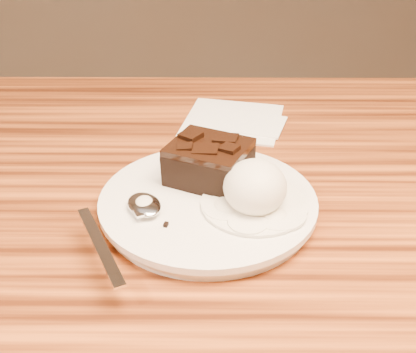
{
  "coord_description": "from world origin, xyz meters",
  "views": [
    {
      "loc": [
        -0.11,
        -0.5,
        1.09
      ],
      "look_at": [
        -0.12,
        0.0,
        0.79
      ],
      "focal_mm": 46.97,
      "sensor_mm": 36.0,
      "label": 1
    }
  ],
  "objects_px": {
    "ice_cream_scoop": "(255,187)",
    "spoon": "(144,206)",
    "plate": "(208,205)",
    "brownie": "(209,164)",
    "napkin": "(233,120)"
  },
  "relations": [
    {
      "from": "ice_cream_scoop",
      "to": "spoon",
      "type": "xyz_separation_m",
      "value": [
        -0.11,
        -0.01,
        -0.02
      ]
    },
    {
      "from": "plate",
      "to": "brownie",
      "type": "xyz_separation_m",
      "value": [
        0.0,
        0.04,
        0.03
      ]
    },
    {
      "from": "ice_cream_scoop",
      "to": "spoon",
      "type": "distance_m",
      "value": 0.12
    },
    {
      "from": "napkin",
      "to": "ice_cream_scoop",
      "type": "bearing_deg",
      "value": -86.71
    },
    {
      "from": "brownie",
      "to": "plate",
      "type": "bearing_deg",
      "value": -91.54
    },
    {
      "from": "plate",
      "to": "ice_cream_scoop",
      "type": "height_order",
      "value": "ice_cream_scoop"
    },
    {
      "from": "plate",
      "to": "napkin",
      "type": "height_order",
      "value": "plate"
    },
    {
      "from": "ice_cream_scoop",
      "to": "spoon",
      "type": "height_order",
      "value": "ice_cream_scoop"
    },
    {
      "from": "spoon",
      "to": "ice_cream_scoop",
      "type": "bearing_deg",
      "value": -21.41
    },
    {
      "from": "brownie",
      "to": "ice_cream_scoop",
      "type": "height_order",
      "value": "ice_cream_scoop"
    },
    {
      "from": "spoon",
      "to": "napkin",
      "type": "bearing_deg",
      "value": 42.85
    },
    {
      "from": "brownie",
      "to": "spoon",
      "type": "xyz_separation_m",
      "value": [
        -0.07,
        -0.06,
        -0.01
      ]
    },
    {
      "from": "brownie",
      "to": "napkin",
      "type": "xyz_separation_m",
      "value": [
        0.03,
        0.19,
        -0.04
      ]
    },
    {
      "from": "brownie",
      "to": "spoon",
      "type": "relative_size",
      "value": 0.45
    },
    {
      "from": "plate",
      "to": "spoon",
      "type": "relative_size",
      "value": 1.26
    }
  ]
}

